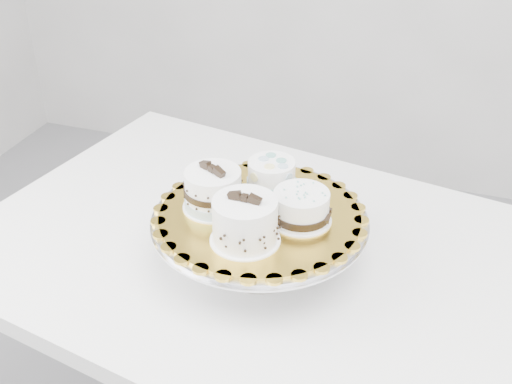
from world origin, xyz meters
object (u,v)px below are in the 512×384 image
(cake_board, at_px, (260,215))
(cake_banded, at_px, (213,191))
(cake_ribbon, at_px, (302,208))
(table, at_px, (269,279))
(cake_dots, at_px, (272,177))
(cake_swirl, at_px, (245,222))
(cake_stand, at_px, (260,231))

(cake_board, relative_size, cake_banded, 2.67)
(cake_banded, height_order, cake_ribbon, cake_banded)
(table, distance_m, cake_banded, 0.25)
(cake_banded, distance_m, cake_dots, 0.12)
(cake_dots, bearing_deg, cake_swirl, -108.23)
(cake_swirl, bearing_deg, cake_stand, 93.87)
(cake_dots, bearing_deg, cake_ribbon, -63.15)
(cake_stand, distance_m, cake_ribbon, 0.10)
(cake_swirl, height_order, cake_banded, cake_swirl)
(cake_ribbon, bearing_deg, cake_dots, 132.69)
(cake_board, height_order, cake_swirl, cake_swirl)
(table, xyz_separation_m, cake_ribbon, (0.07, -0.04, 0.22))
(cake_stand, bearing_deg, table, 84.58)
(cake_swirl, bearing_deg, cake_dots, 94.06)
(cake_banded, bearing_deg, cake_stand, 31.08)
(cake_board, xyz_separation_m, cake_ribbon, (0.08, 0.00, 0.03))
(cake_stand, xyz_separation_m, cake_board, (0.00, -0.00, 0.04))
(cake_swirl, bearing_deg, cake_board, 93.87)
(table, xyz_separation_m, cake_banded, (-0.09, -0.05, 0.23))
(cake_board, height_order, cake_dots, cake_dots)
(cake_swirl, relative_size, cake_banded, 0.88)
(cake_banded, bearing_deg, cake_board, 31.08)
(cake_stand, distance_m, cake_board, 0.04)
(cake_board, distance_m, cake_swirl, 0.10)
(cake_stand, bearing_deg, cake_banded, -175.49)
(table, relative_size, cake_banded, 9.54)
(table, height_order, cake_board, cake_board)
(table, distance_m, cake_dots, 0.23)
(table, height_order, cake_swirl, cake_swirl)
(cake_stand, relative_size, cake_ribbon, 3.43)
(cake_ribbon, bearing_deg, cake_board, 178.38)
(cake_dots, bearing_deg, cake_board, -108.02)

